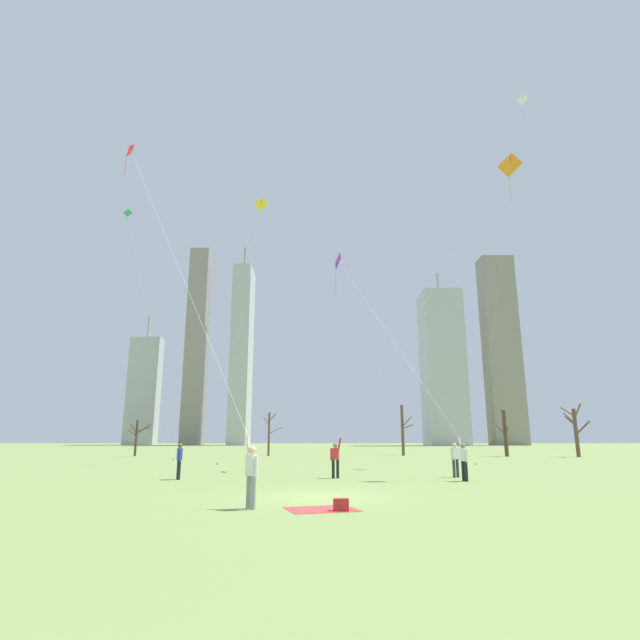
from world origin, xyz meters
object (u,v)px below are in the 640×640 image
object	(u,v)px
distant_kite_drifting_right_white	(517,146)
bare_tree_left_of_center	(137,436)
distant_kite_high_overhead_yellow	(258,221)
kite_flyer_midfield_left_red	(227,407)
bare_tree_center	(403,430)
kite_flyer_midfield_center_orange	(379,385)
bystander_watching_nearby	(179,459)
bare_tree_leftmost	(576,429)
kite_flyer_far_back_purple	(427,400)
bare_tree_right_of_center	(269,432)
bystander_strolling_midfield	(455,458)
picnic_spot	(333,507)
bare_tree_rightmost	(505,432)
distant_kite_low_near_trees_green	(132,236)

from	to	relation	value
distant_kite_drifting_right_white	bare_tree_left_of_center	xyz separation A→B (m)	(-35.90, 19.58, -23.03)
distant_kite_high_overhead_yellow	bare_tree_left_of_center	size ratio (longest dim) A/B	5.67
kite_flyer_midfield_left_red	bare_tree_center	world-z (taller)	kite_flyer_midfield_left_red
kite_flyer_midfield_center_orange	distant_kite_high_overhead_yellow	size ratio (longest dim) A/B	0.81
distant_kite_drifting_right_white	bare_tree_left_of_center	distance (m)	46.93
bystander_watching_nearby	bare_tree_leftmost	size ratio (longest dim) A/B	0.30
kite_flyer_far_back_purple	bare_tree_right_of_center	size ratio (longest dim) A/B	3.01
bystander_strolling_midfield	bare_tree_center	world-z (taller)	bare_tree_center
distant_kite_drifting_right_white	picnic_spot	world-z (taller)	distant_kite_drifting_right_white
bare_tree_left_of_center	picnic_spot	bearing A→B (deg)	-64.81
kite_flyer_midfield_center_orange	bare_tree_leftmost	distance (m)	37.15
kite_flyer_midfield_left_red	kite_flyer_far_back_purple	distance (m)	12.64
bare_tree_leftmost	bystander_strolling_midfield	bearing A→B (deg)	-125.64
kite_flyer_midfield_center_orange	picnic_spot	bearing A→B (deg)	-103.37
kite_flyer_midfield_left_red	bare_tree_rightmost	xyz separation A→B (m)	(22.71, 39.59, -0.22)
picnic_spot	distant_kite_low_near_trees_green	bearing A→B (deg)	120.05
kite_flyer_midfield_center_orange	distant_kite_low_near_trees_green	distance (m)	33.41
bystander_strolling_midfield	distant_kite_high_overhead_yellow	bearing A→B (deg)	129.85
bare_tree_rightmost	bare_tree_right_of_center	bearing A→B (deg)	174.61
kite_flyer_midfield_left_red	bare_tree_left_of_center	distance (m)	44.45
bare_tree_leftmost	picnic_spot	bearing A→B (deg)	-123.80
distant_kite_drifting_right_white	bare_tree_center	size ratio (longest dim) A/B	5.40
kite_flyer_midfield_center_orange	bare_tree_left_of_center	world-z (taller)	kite_flyer_midfield_center_orange
distant_kite_drifting_right_white	bare_tree_right_of_center	bearing A→B (deg)	136.57
distant_kite_high_overhead_yellow	picnic_spot	size ratio (longest dim) A/B	10.26
bare_tree_right_of_center	picnic_spot	bearing A→B (deg)	-82.53
bystander_strolling_midfield	picnic_spot	xyz separation A→B (m)	(-6.30, -11.41, -0.81)
bare_tree_center	bare_tree_left_of_center	distance (m)	29.22
kite_flyer_midfield_left_red	distant_kite_high_overhead_yellow	bearing A→B (deg)	95.36
picnic_spot	bare_tree_leftmost	size ratio (longest dim) A/B	0.39
kite_flyer_far_back_purple	bare_tree_center	xyz separation A→B (m)	(4.22, 32.63, -0.84)
bare_tree_leftmost	kite_flyer_midfield_center_orange	bearing A→B (deg)	-129.98
picnic_spot	bare_tree_left_of_center	size ratio (longest dim) A/B	0.55
bare_tree_leftmost	bare_tree_center	bearing A→B (deg)	166.62
kite_flyer_midfield_left_red	distant_kite_drifting_right_white	world-z (taller)	distant_kite_drifting_right_white
kite_flyer_far_back_purple	distant_kite_high_overhead_yellow	bearing A→B (deg)	125.83
bare_tree_right_of_center	kite_flyer_midfield_left_red	bearing A→B (deg)	-86.48
distant_kite_low_near_trees_green	kite_flyer_midfield_left_red	bearing A→B (deg)	-63.34
kite_flyer_midfield_center_orange	bystander_strolling_midfield	bearing A→B (deg)	4.36
distant_kite_drifting_right_white	bystander_watching_nearby	bearing A→B (deg)	-150.72
kite_flyer_far_back_purple	distant_kite_low_near_trees_green	size ratio (longest dim) A/B	0.60
picnic_spot	distant_kite_drifting_right_white	bearing A→B (deg)	55.25
distant_kite_high_overhead_yellow	picnic_spot	distance (m)	32.47
distant_kite_low_near_trees_green	bystander_watching_nearby	bearing A→B (deg)	-61.67
bystander_watching_nearby	bystander_strolling_midfield	size ratio (longest dim) A/B	1.00
bare_tree_center	bare_tree_right_of_center	bearing A→B (deg)	-178.75
bystander_watching_nearby	bare_tree_center	world-z (taller)	bare_tree_center
kite_flyer_midfield_left_red	bare_tree_rightmost	world-z (taller)	kite_flyer_midfield_left_red
distant_kite_low_near_trees_green	distant_kite_high_overhead_yellow	xyz separation A→B (m)	(12.84, -6.06, -1.18)
kite_flyer_far_back_purple	bystander_strolling_midfield	size ratio (longest dim) A/B	8.67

